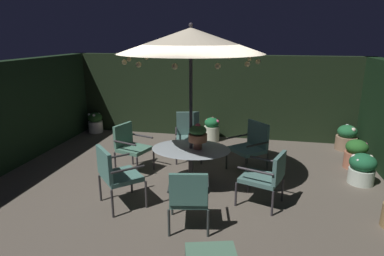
{
  "coord_description": "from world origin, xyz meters",
  "views": [
    {
      "loc": [
        1.19,
        -5.44,
        2.64
      ],
      "look_at": [
        0.08,
        -0.02,
        1.06
      ],
      "focal_mm": 30.54,
      "sensor_mm": 36.0,
      "label": 1
    }
  ],
  "objects_px": {
    "patio_dining_table": "(191,156)",
    "potted_plant_right_near": "(356,154)",
    "patio_chair_east": "(115,172)",
    "patio_chair_northeast": "(130,144)",
    "patio_chair_southeast": "(189,195)",
    "potted_plant_back_right": "(347,138)",
    "potted_plant_front_corner": "(362,168)",
    "potted_plant_back_left": "(95,122)",
    "patio_umbrella": "(191,41)",
    "patio_chair_southwest": "(251,144)",
    "centerpiece_planter": "(198,134)",
    "potted_plant_back_center": "(212,129)",
    "patio_chair_north": "(188,133)",
    "patio_chair_south": "(267,175)"
  },
  "relations": [
    {
      "from": "patio_dining_table",
      "to": "patio_chair_southwest",
      "type": "height_order",
      "value": "patio_chair_southwest"
    },
    {
      "from": "patio_chair_northeast",
      "to": "potted_plant_back_right",
      "type": "xyz_separation_m",
      "value": [
        4.55,
        2.23,
        -0.26
      ]
    },
    {
      "from": "patio_chair_east",
      "to": "patio_chair_southwest",
      "type": "height_order",
      "value": "patio_chair_east"
    },
    {
      "from": "patio_dining_table",
      "to": "potted_plant_right_near",
      "type": "height_order",
      "value": "patio_dining_table"
    },
    {
      "from": "patio_chair_south",
      "to": "potted_plant_back_center",
      "type": "height_order",
      "value": "patio_chair_south"
    },
    {
      "from": "patio_chair_north",
      "to": "patio_chair_southwest",
      "type": "relative_size",
      "value": 1.03
    },
    {
      "from": "patio_chair_northeast",
      "to": "patio_chair_southwest",
      "type": "height_order",
      "value": "patio_chair_southwest"
    },
    {
      "from": "centerpiece_planter",
      "to": "potted_plant_right_near",
      "type": "distance_m",
      "value": 3.43
    },
    {
      "from": "patio_dining_table",
      "to": "potted_plant_right_near",
      "type": "relative_size",
      "value": 2.33
    },
    {
      "from": "centerpiece_planter",
      "to": "patio_chair_southeast",
      "type": "distance_m",
      "value": 1.44
    },
    {
      "from": "patio_chair_southwest",
      "to": "potted_plant_back_right",
      "type": "bearing_deg",
      "value": 38.09
    },
    {
      "from": "patio_dining_table",
      "to": "potted_plant_right_near",
      "type": "bearing_deg",
      "value": 25.3
    },
    {
      "from": "patio_dining_table",
      "to": "potted_plant_back_right",
      "type": "distance_m",
      "value": 4.19
    },
    {
      "from": "patio_dining_table",
      "to": "patio_chair_south",
      "type": "height_order",
      "value": "patio_chair_south"
    },
    {
      "from": "patio_chair_southeast",
      "to": "potted_plant_back_right",
      "type": "distance_m",
      "value": 5.01
    },
    {
      "from": "patio_chair_southeast",
      "to": "potted_plant_back_left",
      "type": "relative_size",
      "value": 1.63
    },
    {
      "from": "patio_dining_table",
      "to": "patio_chair_southwest",
      "type": "relative_size",
      "value": 1.43
    },
    {
      "from": "patio_chair_southeast",
      "to": "potted_plant_back_left",
      "type": "height_order",
      "value": "patio_chair_southeast"
    },
    {
      "from": "patio_chair_northeast",
      "to": "potted_plant_right_near",
      "type": "distance_m",
      "value": 4.59
    },
    {
      "from": "patio_chair_northeast",
      "to": "patio_chair_southwest",
      "type": "xyz_separation_m",
      "value": [
        2.36,
        0.51,
        0.0
      ]
    },
    {
      "from": "potted_plant_right_near",
      "to": "potted_plant_back_right",
      "type": "bearing_deg",
      "value": 85.65
    },
    {
      "from": "potted_plant_back_center",
      "to": "patio_chair_north",
      "type": "bearing_deg",
      "value": -104.24
    },
    {
      "from": "patio_chair_east",
      "to": "patio_chair_southeast",
      "type": "distance_m",
      "value": 1.33
    },
    {
      "from": "patio_umbrella",
      "to": "potted_plant_right_near",
      "type": "distance_m",
      "value": 4.14
    },
    {
      "from": "patio_dining_table",
      "to": "potted_plant_front_corner",
      "type": "relative_size",
      "value": 2.44
    },
    {
      "from": "patio_chair_east",
      "to": "potted_plant_back_center",
      "type": "distance_m",
      "value": 3.78
    },
    {
      "from": "patio_chair_northeast",
      "to": "patio_chair_southeast",
      "type": "bearing_deg",
      "value": -48.69
    },
    {
      "from": "patio_umbrella",
      "to": "patio_chair_north",
      "type": "xyz_separation_m",
      "value": [
        -0.35,
        1.36,
        -1.98
      ]
    },
    {
      "from": "patio_chair_east",
      "to": "patio_chair_southeast",
      "type": "xyz_separation_m",
      "value": [
        1.26,
        -0.4,
        -0.06
      ]
    },
    {
      "from": "patio_dining_table",
      "to": "patio_chair_southwest",
      "type": "bearing_deg",
      "value": 42.26
    },
    {
      "from": "patio_umbrella",
      "to": "centerpiece_planter",
      "type": "xyz_separation_m",
      "value": [
        0.12,
        -0.01,
        -1.57
      ]
    },
    {
      "from": "patio_umbrella",
      "to": "patio_chair_southeast",
      "type": "distance_m",
      "value": 2.46
    },
    {
      "from": "centerpiece_planter",
      "to": "patio_dining_table",
      "type": "bearing_deg",
      "value": 176.07
    },
    {
      "from": "patio_umbrella",
      "to": "potted_plant_front_corner",
      "type": "bearing_deg",
      "value": 13.25
    },
    {
      "from": "centerpiece_planter",
      "to": "potted_plant_back_right",
      "type": "bearing_deg",
      "value": 40.67
    },
    {
      "from": "patio_umbrella",
      "to": "patio_chair_southwest",
      "type": "distance_m",
      "value": 2.43
    },
    {
      "from": "potted_plant_back_left",
      "to": "potted_plant_back_right",
      "type": "bearing_deg",
      "value": -1.0
    },
    {
      "from": "patio_chair_east",
      "to": "patio_chair_southeast",
      "type": "height_order",
      "value": "patio_chair_east"
    },
    {
      "from": "patio_chair_south",
      "to": "potted_plant_back_left",
      "type": "xyz_separation_m",
      "value": [
        -4.63,
        3.23,
        -0.23
      ]
    },
    {
      "from": "patio_dining_table",
      "to": "patio_chair_east",
      "type": "bearing_deg",
      "value": -136.3
    },
    {
      "from": "patio_chair_southeast",
      "to": "potted_plant_back_left",
      "type": "distance_m",
      "value": 5.47
    },
    {
      "from": "patio_umbrella",
      "to": "potted_plant_back_center",
      "type": "bearing_deg",
      "value": 90.3
    },
    {
      "from": "potted_plant_front_corner",
      "to": "potted_plant_right_near",
      "type": "bearing_deg",
      "value": 83.24
    },
    {
      "from": "patio_umbrella",
      "to": "patio_chair_southeast",
      "type": "bearing_deg",
      "value": -79.42
    },
    {
      "from": "patio_chair_north",
      "to": "centerpiece_planter",
      "type": "bearing_deg",
      "value": -71.03
    },
    {
      "from": "potted_plant_back_right",
      "to": "potted_plant_front_corner",
      "type": "xyz_separation_m",
      "value": [
        -0.18,
        -1.94,
        0.0
      ]
    },
    {
      "from": "patio_dining_table",
      "to": "potted_plant_back_center",
      "type": "relative_size",
      "value": 2.28
    },
    {
      "from": "patio_dining_table",
      "to": "potted_plant_back_left",
      "type": "bearing_deg",
      "value": 140.1
    },
    {
      "from": "potted_plant_back_right",
      "to": "potted_plant_back_left",
      "type": "distance_m",
      "value": 6.55
    },
    {
      "from": "potted_plant_right_near",
      "to": "potted_plant_front_corner",
      "type": "bearing_deg",
      "value": -96.76
    }
  ]
}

